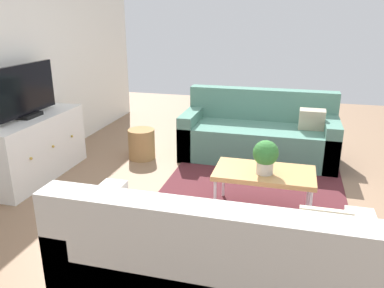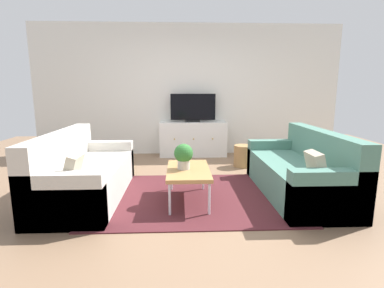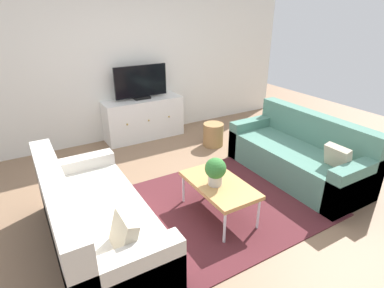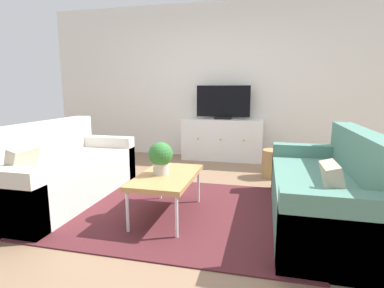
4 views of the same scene
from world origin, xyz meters
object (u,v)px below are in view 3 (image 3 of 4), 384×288
object	(u,v)px
couch_left_side	(90,224)
coffee_table	(219,185)
potted_plant	(215,170)
tv_console	(144,119)
couch_right_side	(301,156)
wicker_basket	(213,135)
flat_screen_tv	(141,83)

from	to	relation	value
couch_left_side	coffee_table	bearing A→B (deg)	-7.85
potted_plant	tv_console	world-z (taller)	potted_plant
couch_left_side	tv_console	xyz separation A→B (m)	(1.54, 2.37, 0.07)
couch_right_side	tv_console	bearing A→B (deg)	119.38
tv_console	wicker_basket	size ratio (longest dim) A/B	3.55
coffee_table	wicker_basket	distance (m)	1.95
couch_right_side	potted_plant	world-z (taller)	couch_right_side
couch_right_side	wicker_basket	world-z (taller)	couch_right_side
flat_screen_tv	wicker_basket	world-z (taller)	flat_screen_tv
couch_right_side	coffee_table	size ratio (longest dim) A/B	2.11
flat_screen_tv	couch_left_side	bearing A→B (deg)	-122.66
tv_console	flat_screen_tv	xyz separation A→B (m)	(-0.00, 0.02, 0.64)
couch_right_side	flat_screen_tv	bearing A→B (deg)	119.18
couch_left_side	tv_console	world-z (taller)	couch_left_side
couch_left_side	coffee_table	xyz separation A→B (m)	(1.36, -0.19, 0.10)
couch_right_side	tv_console	distance (m)	2.73
couch_right_side	wicker_basket	distance (m)	1.53
couch_left_side	tv_console	distance (m)	2.83
potted_plant	flat_screen_tv	size ratio (longest dim) A/B	0.34
tv_console	wicker_basket	xyz separation A→B (m)	(0.87, -0.92, -0.16)
couch_right_side	tv_console	xyz separation A→B (m)	(-1.34, 2.37, 0.07)
coffee_table	potted_plant	world-z (taller)	potted_plant
tv_console	potted_plant	bearing A→B (deg)	-95.16
potted_plant	couch_right_side	bearing A→B (deg)	6.94
couch_left_side	potted_plant	world-z (taller)	couch_left_side
couch_left_side	flat_screen_tv	distance (m)	2.93
potted_plant	flat_screen_tv	distance (m)	2.63
tv_console	wicker_basket	bearing A→B (deg)	-46.86
coffee_table	flat_screen_tv	distance (m)	2.66
couch_left_side	potted_plant	distance (m)	1.35
flat_screen_tv	tv_console	bearing A→B (deg)	-90.00
couch_left_side	potted_plant	bearing A→B (deg)	-8.33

